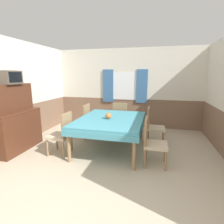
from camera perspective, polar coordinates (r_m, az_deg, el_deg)
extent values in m
plane|color=tan|center=(2.55, -13.61, -31.48)|extent=(16.00, 16.00, 0.00)
cube|color=silver|center=(5.93, 5.09, 12.27)|extent=(5.20, 0.05, 1.65)
cube|color=brown|center=(6.06, 4.87, -0.11)|extent=(5.20, 0.05, 0.95)
cube|color=white|center=(5.92, 4.14, 8.43)|extent=(0.92, 0.01, 0.91)
cube|color=#386699|center=(6.02, -1.28, 8.52)|extent=(0.36, 0.03, 1.09)
cube|color=#386699|center=(5.83, 9.68, 8.24)|extent=(0.36, 0.03, 1.09)
cube|color=silver|center=(5.01, -28.61, 10.95)|extent=(0.05, 4.62, 1.65)
cube|color=brown|center=(5.17, -27.17, -3.55)|extent=(0.05, 4.62, 0.95)
cube|color=teal|center=(4.09, -0.36, -2.45)|extent=(1.47, 1.87, 0.06)
cube|color=teal|center=(4.11, -0.36, -3.66)|extent=(1.50, 1.90, 0.12)
cylinder|color=#93704C|center=(3.68, -13.92, -10.69)|extent=(0.07, 0.07, 0.69)
cylinder|color=#93704C|center=(3.31, 7.19, -13.07)|extent=(0.07, 0.07, 0.69)
cylinder|color=#93704C|center=(5.16, -5.07, -3.74)|extent=(0.07, 0.07, 0.69)
cylinder|color=#93704C|center=(4.91, 9.62, -4.71)|extent=(0.07, 0.07, 0.69)
cylinder|color=#93704C|center=(4.10, -20.33, -10.97)|extent=(0.04, 0.04, 0.39)
cylinder|color=#93704C|center=(4.40, -17.53, -9.21)|extent=(0.04, 0.04, 0.39)
cylinder|color=#93704C|center=(3.91, -15.62, -11.80)|extent=(0.04, 0.04, 0.39)
cylinder|color=#93704C|center=(4.22, -13.06, -9.87)|extent=(0.04, 0.04, 0.39)
cube|color=tan|center=(4.07, -16.82, -7.52)|extent=(0.44, 0.44, 0.06)
cube|color=#93704C|center=(3.89, -14.54, -3.95)|extent=(0.04, 0.42, 0.50)
cylinder|color=#93704C|center=(5.61, 1.39, -4.03)|extent=(0.04, 0.04, 0.39)
cylinder|color=#93704C|center=(5.55, 5.23, -4.27)|extent=(0.04, 0.04, 0.39)
cylinder|color=#93704C|center=(5.26, 0.48, -5.14)|extent=(0.04, 0.04, 0.39)
cylinder|color=#93704C|center=(5.19, 4.58, -5.42)|extent=(0.04, 0.04, 0.39)
cube|color=tan|center=(5.34, 2.94, -2.40)|extent=(0.44, 0.44, 0.06)
cube|color=#93704C|center=(5.08, 2.54, 0.13)|extent=(0.42, 0.04, 0.50)
cylinder|color=#93704C|center=(3.81, 16.86, -12.56)|extent=(0.04, 0.04, 0.39)
cylinder|color=#93704C|center=(3.46, 17.15, -15.13)|extent=(0.04, 0.04, 0.39)
cylinder|color=#93704C|center=(3.80, 11.01, -12.28)|extent=(0.04, 0.04, 0.39)
cylinder|color=#93704C|center=(3.46, 10.64, -14.83)|extent=(0.04, 0.04, 0.39)
cube|color=tan|center=(3.54, 14.10, -10.39)|extent=(0.44, 0.44, 0.06)
cube|color=#93704C|center=(3.44, 11.00, -5.87)|extent=(0.04, 0.42, 0.50)
cylinder|color=#93704C|center=(5.00, -13.15, -6.39)|extent=(0.04, 0.04, 0.39)
cylinder|color=#93704C|center=(5.32, -11.29, -5.17)|extent=(0.04, 0.04, 0.39)
cylinder|color=#93704C|center=(4.84, -9.11, -6.82)|extent=(0.04, 0.04, 0.39)
cylinder|color=#93704C|center=(5.17, -7.46, -5.53)|extent=(0.04, 0.04, 0.39)
cube|color=tan|center=(5.02, -10.35, -3.53)|extent=(0.44, 0.44, 0.06)
cube|color=#93704C|center=(4.87, -8.33, -0.51)|extent=(0.04, 0.42, 0.50)
cylinder|color=#93704C|center=(4.84, 16.28, -7.15)|extent=(0.04, 0.04, 0.39)
cylinder|color=#93704C|center=(4.49, 16.45, -8.71)|extent=(0.04, 0.04, 0.39)
cylinder|color=#93704C|center=(4.84, 11.75, -6.93)|extent=(0.04, 0.04, 0.39)
cylinder|color=#93704C|center=(4.48, 11.54, -8.47)|extent=(0.04, 0.04, 0.39)
cube|color=tan|center=(4.59, 14.15, -5.16)|extent=(0.44, 0.44, 0.06)
cube|color=#93704C|center=(4.52, 11.79, -1.62)|extent=(0.04, 0.42, 0.50)
cube|color=#4C2819|center=(4.66, -28.52, -5.40)|extent=(0.44, 1.18, 0.93)
cube|color=brown|center=(4.55, -29.09, 0.12)|extent=(0.46, 1.20, 0.02)
cube|color=#4C2819|center=(4.55, -30.00, 4.03)|extent=(0.24, 1.06, 0.61)
cube|color=#51473D|center=(4.48, -30.30, 9.74)|extent=(0.28, 0.44, 0.29)
cube|color=black|center=(4.38, -28.93, 9.94)|extent=(0.01, 0.36, 0.22)
sphere|color=#B26B38|center=(4.01, -1.19, -1.25)|extent=(0.14, 0.14, 0.14)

